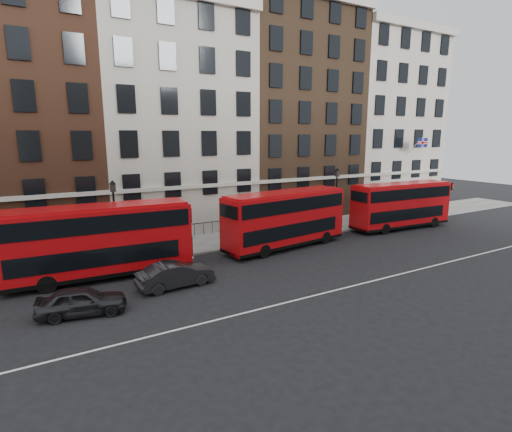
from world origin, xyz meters
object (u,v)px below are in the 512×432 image
bus_d (401,204)px  car_rear (82,301)px  bus_c (285,218)px  car_front (176,275)px  bus_b (100,240)px  traffic_light (450,192)px

bus_d → car_rear: 27.60m
bus_c → car_front: (-9.66, -3.52, -1.57)m
bus_b → car_rear: 5.27m
bus_c → car_rear: 15.46m
bus_c → traffic_light: (22.05, 1.71, 0.17)m
bus_b → bus_c: size_ratio=1.01×
bus_b → traffic_light: (35.02, 1.70, 0.12)m
traffic_light → bus_b: bearing=-177.2°
bus_c → car_front: bearing=-167.7°
bus_d → car_rear: bearing=-166.9°
car_rear → car_front: size_ratio=0.93×
bus_b → car_rear: size_ratio=2.63×
bus_d → traffic_light: size_ratio=3.04×
bus_c → car_front: size_ratio=2.41×
bus_b → bus_c: 12.97m
bus_d → car_front: size_ratio=2.33×
bus_b → bus_c: bearing=2.8°
bus_c → car_front: bus_c is taller
car_front → traffic_light: traffic_light is taller
car_rear → traffic_light: bearing=-68.6°
bus_d → traffic_light: bus_d is taller
car_rear → car_front: car_front is taller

